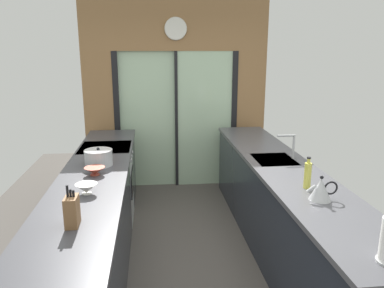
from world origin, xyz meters
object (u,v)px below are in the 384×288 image
at_px(mixing_bowl_far, 95,171).
at_px(knife_block, 72,211).
at_px(stock_pot, 99,158).
at_px(mixing_bowl_near, 86,188).
at_px(kettle, 321,189).
at_px(soap_bottle, 308,175).
at_px(oven_range, 108,184).

distance_m(mixing_bowl_far, knife_block, 1.02).
height_order(mixing_bowl_far, stock_pot, stock_pot).
xyz_separation_m(mixing_bowl_far, knife_block, (-0.00, -1.02, 0.06)).
bearing_deg(mixing_bowl_near, knife_block, -90.01).
bearing_deg(kettle, mixing_bowl_near, 169.88).
bearing_deg(mixing_bowl_far, stock_pot, 90.00).
xyz_separation_m(knife_block, soap_bottle, (1.78, 0.49, 0.01)).
distance_m(stock_pot, kettle, 2.08).
xyz_separation_m(stock_pot, kettle, (1.78, -1.07, 0.01)).
relative_size(mixing_bowl_far, stock_pot, 0.69).
bearing_deg(mixing_bowl_far, mixing_bowl_near, -90.00).
relative_size(oven_range, stock_pot, 3.37).
bearing_deg(stock_pot, mixing_bowl_far, -90.00).
bearing_deg(oven_range, soap_bottle, -40.56).
height_order(mixing_bowl_near, stock_pot, stock_pot).
bearing_deg(knife_block, soap_bottle, 15.26).
xyz_separation_m(kettle, soap_bottle, (-0.00, 0.25, 0.03)).
bearing_deg(stock_pot, soap_bottle, -24.74).
bearing_deg(oven_range, mixing_bowl_far, -88.95).
relative_size(knife_block, kettle, 1.12).
distance_m(oven_range, knife_block, 2.10).
bearing_deg(stock_pot, oven_range, 91.47).
xyz_separation_m(oven_range, soap_bottle, (1.80, -1.54, 0.58)).
height_order(knife_block, kettle, knife_block).
xyz_separation_m(mixing_bowl_far, soap_bottle, (1.78, -0.53, 0.08)).
relative_size(mixing_bowl_far, knife_block, 0.67).
bearing_deg(knife_block, stock_pot, 90.00).
bearing_deg(soap_bottle, kettle, -89.56).
distance_m(mixing_bowl_far, soap_bottle, 1.86).
relative_size(knife_block, stock_pot, 1.02).
relative_size(mixing_bowl_far, kettle, 0.75).
height_order(mixing_bowl_far, soap_bottle, soap_bottle).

